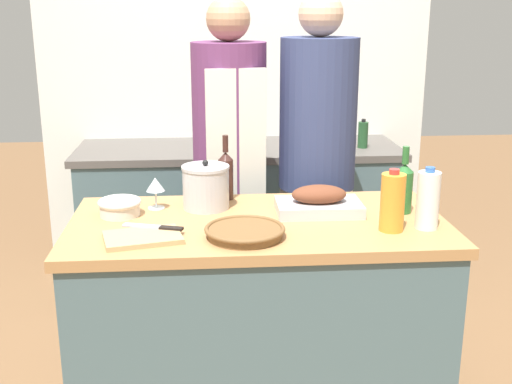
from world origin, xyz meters
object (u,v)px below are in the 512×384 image
(roasting_pan, at_px, (319,202))
(condiment_bottle_tall, at_px, (315,126))
(milk_jug, at_px, (428,200))
(stock_pot, at_px, (206,187))
(condiment_bottle_extra, at_px, (240,127))
(juice_jug, at_px, (392,202))
(wine_bottle_green, at_px, (404,187))
(person_cook_guest, at_px, (317,161))
(knife_chef, at_px, (155,227))
(wine_glass_left, at_px, (155,186))
(person_cook_aproned, at_px, (230,163))
(condiment_bottle_short, at_px, (363,135))
(cutting_board, at_px, (143,237))
(wicker_basket, at_px, (245,231))
(mixing_bowl, at_px, (120,206))
(wine_bottle_dark, at_px, (226,174))

(roasting_pan, relative_size, condiment_bottle_tall, 1.59)
(milk_jug, bearing_deg, condiment_bottle_tall, 94.91)
(milk_jug, bearing_deg, stock_pot, 158.87)
(condiment_bottle_extra, bearing_deg, juice_jug, -74.05)
(wine_bottle_green, bearing_deg, roasting_pan, 176.93)
(juice_jug, height_order, person_cook_guest, person_cook_guest)
(roasting_pan, xyz_separation_m, knife_chef, (-0.62, -0.18, -0.02))
(wine_glass_left, relative_size, person_cook_aproned, 0.07)
(juice_jug, relative_size, condiment_bottle_short, 1.35)
(cutting_board, xyz_separation_m, knife_chef, (0.04, 0.07, 0.01))
(person_cook_guest, bearing_deg, condiment_bottle_extra, 90.60)
(condiment_bottle_short, bearing_deg, milk_jug, -94.46)
(wine_bottle_green, relative_size, condiment_bottle_short, 1.57)
(wine_bottle_green, bearing_deg, wine_glass_left, 172.58)
(stock_pot, xyz_separation_m, person_cook_guest, (0.53, 0.50, -0.02))
(wicker_basket, xyz_separation_m, wine_glass_left, (-0.33, 0.36, 0.07))
(person_cook_aproned, bearing_deg, knife_chef, -118.76)
(knife_chef, bearing_deg, mixing_bowl, 125.42)
(wicker_basket, bearing_deg, juice_jug, 3.37)
(stock_pot, height_order, condiment_bottle_tall, condiment_bottle_tall)
(roasting_pan, distance_m, person_cook_guest, 0.60)
(wine_bottle_dark, height_order, condiment_bottle_tall, wine_bottle_dark)
(mixing_bowl, relative_size, wine_glass_left, 1.31)
(roasting_pan, height_order, wine_glass_left, wine_glass_left)
(wicker_basket, distance_m, condiment_bottle_tall, 1.72)
(wine_bottle_dark, bearing_deg, condiment_bottle_tall, 64.02)
(knife_chef, bearing_deg, condiment_bottle_extra, 75.79)
(mixing_bowl, bearing_deg, juice_jug, -14.19)
(wicker_basket, height_order, wine_bottle_dark, wine_bottle_dark)
(stock_pot, distance_m, condiment_bottle_extra, 1.27)
(wine_bottle_dark, bearing_deg, juice_jug, -37.45)
(wine_glass_left, relative_size, knife_chef, 0.57)
(juice_jug, relative_size, wine_glass_left, 1.78)
(wine_bottle_dark, relative_size, condiment_bottle_short, 1.62)
(stock_pot, xyz_separation_m, wine_glass_left, (-0.20, 0.01, 0.01))
(roasting_pan, bearing_deg, wine_bottle_green, -3.07)
(stock_pot, relative_size, milk_jug, 0.87)
(condiment_bottle_extra, bearing_deg, wicker_basket, -92.68)
(condiment_bottle_short, bearing_deg, knife_chef, -127.91)
(condiment_bottle_short, xyz_separation_m, person_cook_guest, (-0.37, -0.61, -0.00))
(wicker_basket, distance_m, mixing_bowl, 0.54)
(roasting_pan, height_order, condiment_bottle_tall, condiment_bottle_tall)
(mixing_bowl, relative_size, knife_chef, 0.75)
(mixing_bowl, xyz_separation_m, condiment_bottle_extra, (0.54, 1.33, 0.06))
(roasting_pan, distance_m, juice_jug, 0.32)
(wicker_basket, relative_size, milk_jug, 1.24)
(stock_pot, xyz_separation_m, juice_jug, (0.66, -0.32, 0.02))
(roasting_pan, bearing_deg, condiment_bottle_tall, 81.03)
(condiment_bottle_tall, height_order, condiment_bottle_short, condiment_bottle_tall)
(condiment_bottle_short, distance_m, condiment_bottle_extra, 0.71)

